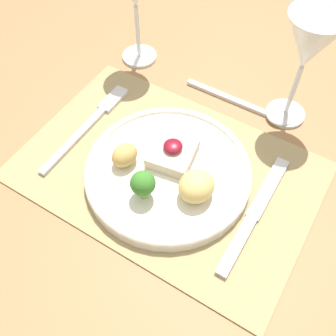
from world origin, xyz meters
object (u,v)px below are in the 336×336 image
dinner_plate (168,171)px  knife (251,220)px  fork (92,121)px  spoon (260,110)px  wine_glass_near (309,46)px

dinner_plate → knife: dinner_plate is taller
fork → knife: size_ratio=1.00×
spoon → fork: bearing=-145.1°
dinner_plate → fork: (-0.17, 0.03, -0.01)m
wine_glass_near → dinner_plate: bearing=-115.6°
spoon → wine_glass_near: 0.14m
fork → spoon: bearing=37.1°
knife → wine_glass_near: bearing=99.1°
wine_glass_near → spoon: bearing=-155.4°
fork → wine_glass_near: wine_glass_near is taller
knife → fork: bearing=174.2°
dinner_plate → spoon: size_ratio=1.27×
dinner_plate → spoon: (0.07, 0.20, -0.01)m
dinner_plate → wine_glass_near: (0.10, 0.22, 0.13)m
dinner_plate → wine_glass_near: wine_glass_near is taller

